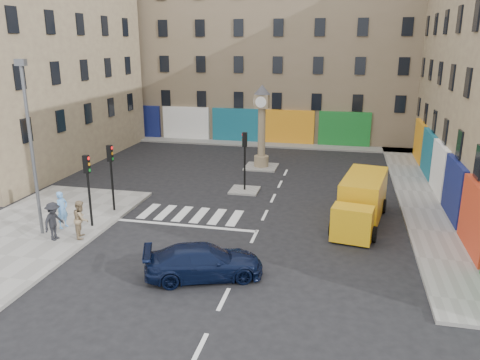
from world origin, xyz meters
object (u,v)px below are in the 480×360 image
(clock_pillar, at_px, (262,121))
(pedestrian_dark, at_px, (54,221))
(lamp_post, at_px, (31,140))
(pedestrian_tan, at_px, (81,219))
(traffic_light_island, at_px, (245,152))
(yellow_van, at_px, (361,201))
(traffic_light_left_far, at_px, (111,167))
(navy_sedan, at_px, (204,262))
(pedestrian_blue, at_px, (62,210))
(traffic_light_left_near, at_px, (88,179))

(clock_pillar, height_order, pedestrian_dark, clock_pillar)
(lamp_post, xyz_separation_m, pedestrian_tan, (2.20, -0.01, -3.72))
(traffic_light_island, distance_m, yellow_van, 8.17)
(traffic_light_left_far, distance_m, traffic_light_island, 8.30)
(navy_sedan, height_order, pedestrian_blue, pedestrian_blue)
(traffic_light_left_near, relative_size, traffic_light_island, 1.00)
(yellow_van, height_order, pedestrian_dark, yellow_van)
(lamp_post, height_order, clock_pillar, lamp_post)
(traffic_light_left_near, xyz_separation_m, traffic_light_island, (6.30, 7.80, -0.03))
(lamp_post, bearing_deg, yellow_van, 19.47)
(traffic_light_left_near, relative_size, pedestrian_tan, 2.01)
(traffic_light_island, bearing_deg, traffic_light_left_near, -128.93)
(traffic_light_left_far, relative_size, lamp_post, 0.45)
(navy_sedan, relative_size, pedestrian_dark, 2.56)
(traffic_light_left_near, distance_m, yellow_van, 14.06)
(traffic_light_island, xyz_separation_m, clock_pillar, (0.00, 6.00, 0.96))
(traffic_light_left_near, relative_size, lamp_post, 0.45)
(pedestrian_blue, bearing_deg, pedestrian_dark, -149.83)
(traffic_light_left_near, bearing_deg, traffic_light_left_far, 90.00)
(traffic_light_island, bearing_deg, lamp_post, -131.71)
(traffic_light_island, distance_m, clock_pillar, 6.07)
(traffic_light_left_far, relative_size, pedestrian_dark, 1.99)
(traffic_light_island, bearing_deg, clock_pillar, 90.00)
(pedestrian_dark, bearing_deg, traffic_light_left_near, -15.96)
(pedestrian_tan, bearing_deg, clock_pillar, -43.78)
(clock_pillar, bearing_deg, pedestrian_tan, -111.54)
(traffic_light_left_near, relative_size, navy_sedan, 0.78)
(traffic_light_island, bearing_deg, pedestrian_blue, -132.37)
(traffic_light_left_far, bearing_deg, yellow_van, 6.85)
(traffic_light_island, relative_size, lamp_post, 0.45)
(pedestrian_blue, distance_m, pedestrian_dark, 1.53)
(clock_pillar, height_order, pedestrian_tan, clock_pillar)
(yellow_van, xyz_separation_m, pedestrian_tan, (-13.10, -5.42, -0.11))
(pedestrian_tan, bearing_deg, traffic_light_left_near, -10.23)
(navy_sedan, bearing_deg, yellow_van, -60.15)
(pedestrian_dark, bearing_deg, pedestrian_tan, -57.16)
(navy_sedan, bearing_deg, pedestrian_blue, 48.19)
(traffic_light_left_far, bearing_deg, traffic_light_left_near, -90.00)
(traffic_light_island, height_order, navy_sedan, traffic_light_island)
(traffic_light_left_near, distance_m, traffic_light_island, 10.03)
(traffic_light_left_far, bearing_deg, pedestrian_blue, -113.74)
(traffic_light_left_far, distance_m, pedestrian_blue, 3.53)
(lamp_post, bearing_deg, pedestrian_tan, -0.24)
(navy_sedan, distance_m, pedestrian_dark, 8.10)
(traffic_light_left_near, xyz_separation_m, pedestrian_tan, (0.30, -1.41, -1.55))
(lamp_post, xyz_separation_m, yellow_van, (15.30, 5.41, -3.62))
(clock_pillar, relative_size, pedestrian_blue, 3.23)
(navy_sedan, bearing_deg, pedestrian_dark, 56.59)
(pedestrian_tan, distance_m, pedestrian_dark, 1.23)
(traffic_light_left_far, relative_size, traffic_light_island, 1.00)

